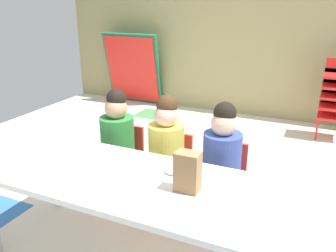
{
  "coord_description": "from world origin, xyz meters",
  "views": [
    {
      "loc": [
        0.83,
        -2.41,
        1.54
      ],
      "look_at": [
        0.02,
        -0.64,
        0.83
      ],
      "focal_mm": 37.25,
      "sensor_mm": 36.0,
      "label": 1
    }
  ],
  "objects_px": {
    "kid_chair_red_stack": "(336,95)",
    "seated_child_near_camera": "(118,136)",
    "seated_child_far_right": "(222,155)",
    "paper_plate_center_table": "(72,157)",
    "seated_child_middle_seat": "(167,145)",
    "folded_activity_table": "(133,69)",
    "paper_plate_near_edge": "(174,173)",
    "craft_table": "(148,189)",
    "paper_bag_brown": "(188,172)",
    "donut_powdered_on_plate": "(174,169)"
  },
  "relations": [
    {
      "from": "craft_table",
      "to": "paper_bag_brown",
      "type": "bearing_deg",
      "value": 1.03
    },
    {
      "from": "craft_table",
      "to": "paper_plate_center_table",
      "type": "relative_size",
      "value": 11.5
    },
    {
      "from": "seated_child_near_camera",
      "to": "paper_plate_near_edge",
      "type": "bearing_deg",
      "value": -33.11
    },
    {
      "from": "craft_table",
      "to": "seated_child_near_camera",
      "type": "bearing_deg",
      "value": 134.31
    },
    {
      "from": "seated_child_near_camera",
      "to": "paper_plate_center_table",
      "type": "relative_size",
      "value": 5.1
    },
    {
      "from": "seated_child_far_right",
      "to": "paper_bag_brown",
      "type": "xyz_separation_m",
      "value": [
        -0.03,
        -0.58,
        0.14
      ]
    },
    {
      "from": "seated_child_far_right",
      "to": "paper_plate_near_edge",
      "type": "xyz_separation_m",
      "value": [
        -0.17,
        -0.43,
        0.03
      ]
    },
    {
      "from": "paper_plate_near_edge",
      "to": "paper_plate_center_table",
      "type": "distance_m",
      "value": 0.69
    },
    {
      "from": "seated_child_middle_seat",
      "to": "paper_bag_brown",
      "type": "height_order",
      "value": "seated_child_middle_seat"
    },
    {
      "from": "seated_child_far_right",
      "to": "paper_bag_brown",
      "type": "bearing_deg",
      "value": -92.58
    },
    {
      "from": "seated_child_far_right",
      "to": "paper_bag_brown",
      "type": "relative_size",
      "value": 4.17
    },
    {
      "from": "folded_activity_table",
      "to": "paper_bag_brown",
      "type": "distance_m",
      "value": 3.76
    },
    {
      "from": "seated_child_middle_seat",
      "to": "kid_chair_red_stack",
      "type": "distance_m",
      "value": 2.48
    },
    {
      "from": "craft_table",
      "to": "paper_plate_near_edge",
      "type": "bearing_deg",
      "value": 58.86
    },
    {
      "from": "paper_bag_brown",
      "to": "donut_powdered_on_plate",
      "type": "distance_m",
      "value": 0.22
    },
    {
      "from": "paper_plate_center_table",
      "to": "donut_powdered_on_plate",
      "type": "height_order",
      "value": "donut_powdered_on_plate"
    },
    {
      "from": "seated_child_middle_seat",
      "to": "seated_child_far_right",
      "type": "bearing_deg",
      "value": 0.0
    },
    {
      "from": "paper_plate_near_edge",
      "to": "seated_child_near_camera",
      "type": "bearing_deg",
      "value": 146.89
    },
    {
      "from": "paper_plate_center_table",
      "to": "seated_child_far_right",
      "type": "bearing_deg",
      "value": 30.75
    },
    {
      "from": "paper_bag_brown",
      "to": "paper_plate_center_table",
      "type": "xyz_separation_m",
      "value": [
        -0.83,
        0.07,
        -0.11
      ]
    },
    {
      "from": "craft_table",
      "to": "paper_plate_near_edge",
      "type": "xyz_separation_m",
      "value": [
        0.09,
        0.15,
        0.05
      ]
    },
    {
      "from": "paper_plate_near_edge",
      "to": "seated_child_middle_seat",
      "type": "bearing_deg",
      "value": 119.83
    },
    {
      "from": "seated_child_middle_seat",
      "to": "paper_plate_near_edge",
      "type": "bearing_deg",
      "value": -60.17
    },
    {
      "from": "donut_powdered_on_plate",
      "to": "paper_plate_near_edge",
      "type": "bearing_deg",
      "value": 0.0
    },
    {
      "from": "seated_child_middle_seat",
      "to": "seated_child_near_camera",
      "type": "bearing_deg",
      "value": 180.0
    },
    {
      "from": "donut_powdered_on_plate",
      "to": "paper_plate_center_table",
      "type": "bearing_deg",
      "value": -173.72
    },
    {
      "from": "paper_bag_brown",
      "to": "paper_plate_center_table",
      "type": "height_order",
      "value": "paper_bag_brown"
    },
    {
      "from": "kid_chair_red_stack",
      "to": "folded_activity_table",
      "type": "distance_m",
      "value": 2.86
    },
    {
      "from": "kid_chair_red_stack",
      "to": "donut_powdered_on_plate",
      "type": "bearing_deg",
      "value": -107.99
    },
    {
      "from": "seated_child_far_right",
      "to": "paper_plate_center_table",
      "type": "distance_m",
      "value": 0.99
    },
    {
      "from": "seated_child_near_camera",
      "to": "seated_child_middle_seat",
      "type": "distance_m",
      "value": 0.41
    },
    {
      "from": "paper_plate_near_edge",
      "to": "kid_chair_red_stack",
      "type": "bearing_deg",
      "value": 72.01
    },
    {
      "from": "seated_child_near_camera",
      "to": "paper_plate_center_table",
      "type": "distance_m",
      "value": 0.51
    },
    {
      "from": "craft_table",
      "to": "folded_activity_table",
      "type": "xyz_separation_m",
      "value": [
        -1.9,
        3.1,
        -0.0
      ]
    },
    {
      "from": "seated_child_near_camera",
      "to": "paper_plate_near_edge",
      "type": "relative_size",
      "value": 5.1
    },
    {
      "from": "kid_chair_red_stack",
      "to": "paper_plate_center_table",
      "type": "distance_m",
      "value": 3.13
    },
    {
      "from": "seated_child_near_camera",
      "to": "seated_child_middle_seat",
      "type": "relative_size",
      "value": 1.0
    },
    {
      "from": "folded_activity_table",
      "to": "paper_bag_brown",
      "type": "height_order",
      "value": "folded_activity_table"
    },
    {
      "from": "folded_activity_table",
      "to": "paper_plate_near_edge",
      "type": "bearing_deg",
      "value": -55.97
    },
    {
      "from": "folded_activity_table",
      "to": "paper_plate_near_edge",
      "type": "relative_size",
      "value": 6.04
    },
    {
      "from": "craft_table",
      "to": "seated_child_near_camera",
      "type": "height_order",
      "value": "seated_child_near_camera"
    },
    {
      "from": "seated_child_middle_seat",
      "to": "donut_powdered_on_plate",
      "type": "height_order",
      "value": "seated_child_middle_seat"
    },
    {
      "from": "kid_chair_red_stack",
      "to": "donut_powdered_on_plate",
      "type": "height_order",
      "value": "kid_chair_red_stack"
    },
    {
      "from": "paper_plate_center_table",
      "to": "craft_table",
      "type": "bearing_deg",
      "value": -7.4
    },
    {
      "from": "kid_chair_red_stack",
      "to": "seated_child_near_camera",
      "type": "bearing_deg",
      "value": -124.45
    },
    {
      "from": "kid_chair_red_stack",
      "to": "folded_activity_table",
      "type": "bearing_deg",
      "value": 174.11
    },
    {
      "from": "seated_child_middle_seat",
      "to": "paper_bag_brown",
      "type": "bearing_deg",
      "value": -56.18
    },
    {
      "from": "seated_child_far_right",
      "to": "paper_plate_center_table",
      "type": "bearing_deg",
      "value": -149.25
    },
    {
      "from": "kid_chair_red_stack",
      "to": "paper_bag_brown",
      "type": "bearing_deg",
      "value": -104.42
    },
    {
      "from": "craft_table",
      "to": "kid_chair_red_stack",
      "type": "xyz_separation_m",
      "value": [
        0.95,
        2.8,
        -0.02
      ]
    }
  ]
}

